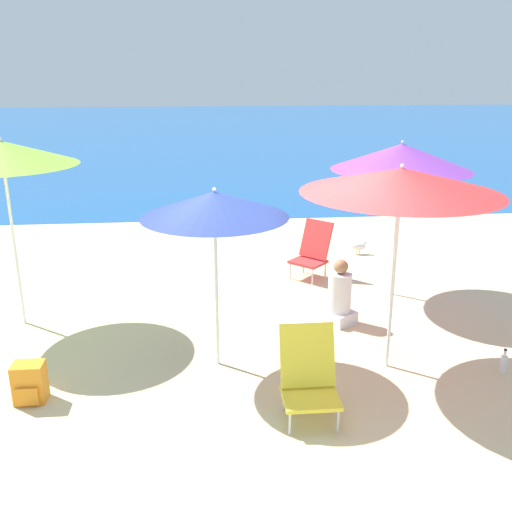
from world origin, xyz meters
TOP-DOWN VIEW (x-y plane):
  - ground_plane at (0.00, 0.00)m, footprint 60.00×60.00m
  - sea_water at (0.00, 26.49)m, footprint 60.00×40.00m
  - beach_umbrella_purple at (2.10, 2.01)m, footprint 1.90×1.90m
  - beach_umbrella_navy at (-0.46, 0.19)m, footprint 1.52×1.52m
  - beach_umbrella_red at (1.38, -0.03)m, footprint 2.01×2.01m
  - beach_umbrella_lime at (-2.89, 1.49)m, footprint 1.74×1.74m
  - beach_chair_red at (1.10, 2.84)m, footprint 0.73×0.73m
  - beach_chair_yellow at (0.36, -0.85)m, footprint 0.51×0.57m
  - person_seated_near at (1.12, 1.13)m, footprint 0.48×0.50m
  - backpack_orange at (-2.30, -0.39)m, footprint 0.30×0.25m
  - water_bottle at (2.57, -0.30)m, footprint 0.07×0.07m
  - seagull at (2.13, 3.90)m, footprint 0.27×0.11m

SIDE VIEW (x-z plane):
  - ground_plane at x=0.00m, z-range 0.00..0.00m
  - sea_water at x=0.00m, z-range 0.00..0.01m
  - water_bottle at x=2.57m, z-range -0.03..0.25m
  - seagull at x=2.13m, z-range 0.03..0.25m
  - backpack_orange at x=-2.30m, z-range 0.00..0.40m
  - person_seated_near at x=1.12m, z-range -0.08..0.77m
  - beach_chair_yellow at x=0.36m, z-range -0.01..0.84m
  - beach_chair_red at x=1.10m, z-range 0.01..0.88m
  - beach_umbrella_navy at x=-0.46m, z-range 0.81..2.78m
  - beach_umbrella_purple at x=2.10m, z-range 0.88..3.07m
  - beach_umbrella_red at x=1.38m, z-range 0.94..3.16m
  - beach_umbrella_lime at x=-2.89m, z-range 0.99..3.34m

